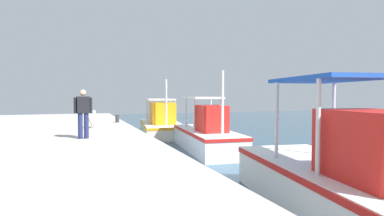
% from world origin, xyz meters
% --- Properties ---
extents(fishing_boat_nearest, '(6.16, 2.95, 3.15)m').
position_xyz_m(fishing_boat_nearest, '(-8.00, 2.07, 0.62)').
color(fishing_boat_nearest, silver).
rests_on(fishing_boat_nearest, ground).
extents(fishing_boat_second, '(5.62, 2.30, 3.20)m').
position_xyz_m(fishing_boat_second, '(-2.28, 2.51, 0.65)').
color(fishing_boat_second, white).
rests_on(fishing_boat_second, ground).
extents(fishing_boat_third, '(6.09, 2.97, 3.40)m').
position_xyz_m(fishing_boat_third, '(5.40, 2.01, 0.70)').
color(fishing_boat_third, white).
rests_on(fishing_boat_third, ground).
extents(pelican, '(0.97, 0.50, 0.82)m').
position_xyz_m(pelican, '(-5.42, -1.89, 1.20)').
color(pelican, tan).
rests_on(pelican, quay_pier).
extents(fisherman_standing, '(0.28, 0.61, 1.71)m').
position_xyz_m(fisherman_standing, '(-1.82, -2.36, 1.75)').
color(fisherman_standing, '#1E234C').
rests_on(fisherman_standing, quay_pier).
extents(mooring_bollard_nearest, '(0.21, 0.21, 0.42)m').
position_xyz_m(mooring_bollard_nearest, '(-8.20, -0.45, 1.01)').
color(mooring_bollard_nearest, '#333338').
rests_on(mooring_bollard_nearest, quay_pier).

